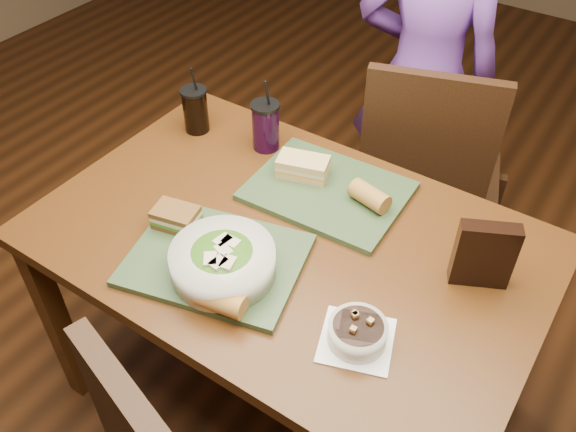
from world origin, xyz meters
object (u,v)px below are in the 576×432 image
Objects in this scene: sandwich_far at (303,167)px; chip_bag at (484,255)px; diner at (424,77)px; tray_far at (327,191)px; chair_far at (432,174)px; cup_cola at (195,110)px; baguette_near at (221,301)px; salad_bowl at (223,260)px; baguette_far at (370,196)px; cup_berry at (266,126)px; sandwich_near at (176,217)px; tray_near at (216,260)px; dining_table at (288,260)px; soup_bowl at (357,333)px.

sandwich_far is 0.56m from chip_bag.
diner is 3.45× the size of tray_far.
diner is 9.11× the size of sandwich_far.
diner reaches higher than tray_far.
chair_far and cup_cola have the same top height.
chair_far is at bearing 75.82° from tray_far.
tray_far is at bearing 92.50° from baguette_near.
baguette_near is at bearing -162.72° from chip_bag.
salad_bowl is 2.25× the size of baguette_near.
cup_berry is at bearing 168.92° from baguette_far.
cup_cola is 0.98m from chip_bag.
sandwich_near is 0.54× the size of cup_berry.
chair_far reaches higher than chip_bag.
cup_berry is at bearing 141.45° from chip_bag.
chip_bag is at bearing -59.78° from chair_far.
tray_near is 0.39m from tray_far.
dining_table is 10.26× the size of sandwich_near.
cup_berry is 0.75m from chip_bag.
salad_bowl is 0.36m from soup_bowl.
sandwich_far is (-0.09, 0.01, 0.04)m from tray_far.
dining_table is 6.49× the size of soup_bowl.
chip_bag is at bearing -9.30° from tray_far.
sandwich_far is at bearing 144.62° from chip_bag.
chip_bag is at bearing -6.74° from cup_cola.
sandwich_far is at bearing 113.59° from dining_table.
cup_berry is (-0.21, -0.70, 0.10)m from diner.
cup_berry reaches higher than salad_bowl.
cup_berry reaches higher than tray_far.
sandwich_far is at bearing 73.42° from diner.
chair_far is 7.68× the size of sandwich_near.
diner is 11.42× the size of sandwich_near.
diner reaches higher than cup_cola.
cup_cola is at bearing 154.65° from dining_table.
salad_bowl is at bearing -29.88° from tray_near.
chair_far is 0.96m from salad_bowl.
tray_near is 0.16m from sandwich_near.
soup_bowl is (0.31, -0.39, 0.02)m from tray_far.
sandwich_far is 0.22m from baguette_far.
baguette_far is (0.37, 0.35, 0.00)m from sandwich_near.
cup_berry is (-0.27, 0.08, 0.07)m from tray_far.
tray_near is at bearing -103.57° from tray_far.
baguette_far is 0.50× the size of cup_cola.
sandwich_near is at bearing -125.79° from tray_far.
salad_bowl is 2.26× the size of baguette_far.
tray_near is at bearing 134.06° from baguette_near.
sandwich_far is (-0.05, 0.42, -0.01)m from salad_bowl.
sandwich_near is (-0.38, -0.85, 0.25)m from chair_far.
sandwich_far is 0.52m from baguette_near.
diner is 0.81m from baguette_far.
cup_berry is (-0.40, 0.08, 0.03)m from baguette_far.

